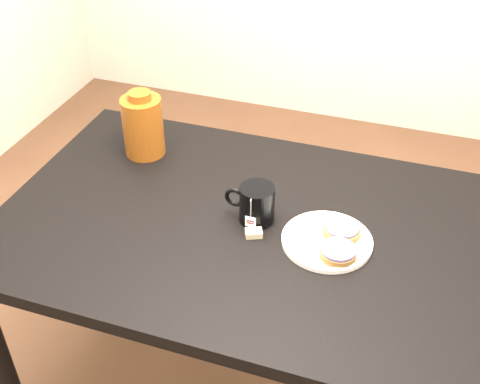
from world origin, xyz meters
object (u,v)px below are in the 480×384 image
Objects in this scene: teabag_pouch at (254,233)px; bagel_package at (143,125)px; table at (249,244)px; bagel_back at (342,230)px; bagel_front at (338,252)px; mug at (256,203)px; plate at (327,240)px.

teabag_pouch is 0.21× the size of bagel_package.
table is 0.28m from bagel_back.
mug is (-0.25, 0.09, 0.03)m from bagel_front.
mug is (0.01, 0.02, 0.14)m from table.
bagel_package reaches higher than teabag_pouch.
mug is at bearing 159.67° from bagel_front.
table is 31.11× the size of teabag_pouch.
mug reaches higher than plate.
plate is 0.05m from bagel_back.
bagel_package reaches higher than plate.
bagel_back is 0.72m from bagel_package.
plate is at bearing -20.97° from bagel_package.
bagel_front is at bearing -85.36° from bagel_back.
plate is 5.37× the size of teabag_pouch.
mug is at bearing -25.86° from bagel_package.
mug is (-0.21, 0.04, 0.05)m from plate.
bagel_front is (0.04, -0.06, 0.02)m from plate.
bagel_back reaches higher than table.
mug is at bearing 53.80° from table.
bagel_front is at bearing -23.93° from bagel_package.
bagel_back is 2.35× the size of teabag_pouch.
plate is at bearing -133.34° from bagel_back.
bagel_package reaches higher than table.
bagel_back is at bearing 0.79° from mug.
plate is 1.11× the size of bagel_package.
plate is 0.07m from bagel_front.
bagel_package is at bearing 162.48° from bagel_back.
table is at bearing -28.55° from bagel_package.
bagel_back is at bearing 3.95° from table.
table is at bearing 120.36° from teabag_pouch.
bagel_front is at bearing -19.26° from mug.
teabag_pouch is (0.02, -0.07, -0.05)m from mug.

